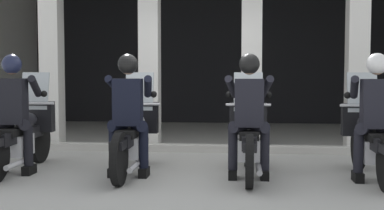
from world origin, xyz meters
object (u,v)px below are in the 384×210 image
motorcycle_far_right (369,139)px  police_officer_far_right (376,106)px  motorcycle_far_left (23,134)px  police_officer_far_left (13,104)px  motorcycle_center_left (133,135)px  police_officer_center_left (128,104)px  motorcycle_center_right (249,137)px  police_officer_center_right (249,105)px

motorcycle_far_right → police_officer_far_right: (-0.00, -0.28, 0.44)m
motorcycle_far_left → police_officer_far_left: (-0.00, -0.28, 0.44)m
police_officer_far_right → motorcycle_center_left: bearing=178.1°
motorcycle_center_left → police_officer_center_left: (-0.00, -0.28, 0.44)m
motorcycle_center_left → motorcycle_far_right: bearing=4.3°
motorcycle_center_left → police_officer_center_left: 0.52m
motorcycle_center_left → police_officer_center_left: bearing=-85.3°
motorcycle_far_left → police_officer_far_right: 4.66m
police_officer_far_left → motorcycle_center_right: 3.13m
motorcycle_center_left → police_officer_center_right: bearing=-5.7°
motorcycle_center_left → police_officer_far_right: bearing=-0.9°
motorcycle_center_left → police_officer_center_right: police_officer_center_right is taller
police_officer_center_right → motorcycle_far_right: bearing=14.2°
police_officer_center_left → motorcycle_far_right: police_officer_center_left is taller
police_officer_far_left → police_officer_center_left: same height
motorcycle_center_right → police_officer_center_right: (-0.00, -0.28, 0.44)m
motorcycle_far_left → motorcycle_center_right: same height
police_officer_center_left → police_officer_far_left: bearing=-175.4°
motorcycle_center_left → police_officer_center_left: size_ratio=1.29×
police_officer_center_left → motorcycle_far_left: bearing=174.2°
motorcycle_center_right → motorcycle_far_right: same height
motorcycle_far_left → motorcycle_center_right: (3.09, -0.02, 0.00)m
motorcycle_far_left → police_officer_center_left: bearing=-6.5°
motorcycle_far_left → police_officer_far_left: size_ratio=1.29×
motorcycle_far_left → police_officer_far_left: 0.52m
police_officer_center_right → motorcycle_far_right: (1.54, 0.26, -0.44)m
police_officer_far_left → motorcycle_far_right: size_ratio=0.78×
police_officer_center_left → police_officer_far_right: bearing=4.3°
police_officer_center_left → police_officer_far_right: size_ratio=1.00×
police_officer_center_right → police_officer_far_right: 1.54m
motorcycle_center_left → police_officer_far_right: size_ratio=1.29×
police_officer_center_left → police_officer_center_right: 1.54m
police_officer_far_left → police_officer_center_right: same height
police_officer_center_right → police_officer_far_right: size_ratio=1.00×
motorcycle_far_left → police_officer_center_left: police_officer_center_left is taller
motorcycle_center_left → police_officer_far_right: police_officer_far_right is taller
motorcycle_far_left → motorcycle_center_left: size_ratio=1.00×
motorcycle_far_left → police_officer_far_left: bearing=-86.0°
motorcycle_center_left → motorcycle_far_right: same height
police_officer_center_left → motorcycle_far_right: size_ratio=0.78×
motorcycle_far_left → motorcycle_far_right: same height
motorcycle_center_right → motorcycle_far_right: (1.54, -0.03, 0.00)m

